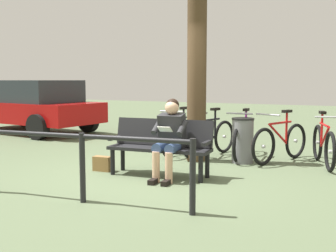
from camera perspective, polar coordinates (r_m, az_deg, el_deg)
ground_plane at (r=6.49m, az=-2.85°, el=-6.90°), size 40.00×40.00×0.00m
bench at (r=6.51m, az=-0.94°, el=-2.32°), size 1.64×0.63×0.87m
person_reading at (r=6.26m, az=0.25°, el=-1.20°), size 0.52×0.79×1.20m
handbag at (r=6.94m, az=-8.90°, el=-5.08°), size 0.31×0.16×0.24m
tree_trunk at (r=7.66m, az=3.95°, el=9.60°), size 0.35×0.35×3.85m
litter_bin at (r=7.61m, az=10.11°, el=-1.93°), size 0.40×0.40×0.81m
bicycle_purple at (r=7.73m, az=20.38°, el=-2.44°), size 0.65×1.61×0.94m
bicycle_red at (r=7.87m, az=15.04°, el=-2.11°), size 0.71×1.59×0.94m
bicycle_silver at (r=8.09m, az=10.25°, el=-1.77°), size 0.48×1.68×0.94m
bicycle_black at (r=8.19m, az=5.67°, el=-1.60°), size 0.58×1.64×0.94m
bicycle_orange at (r=8.43m, az=1.63°, el=-1.35°), size 0.48×1.68×0.94m
railing_fence at (r=5.15m, az=-11.59°, el=-3.88°), size 2.82×0.40×0.85m
parked_car at (r=12.41m, az=-18.07°, el=2.72°), size 4.36×2.34×1.47m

